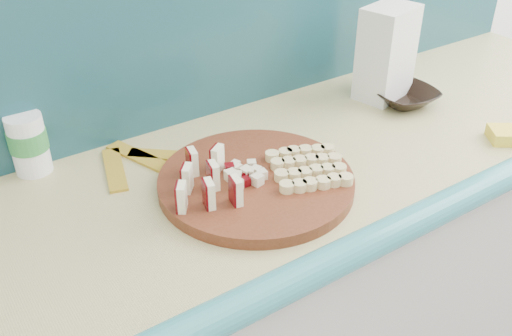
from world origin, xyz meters
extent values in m
cube|color=beige|center=(0.10, 1.50, 0.44)|extent=(2.20, 0.60, 0.88)
cube|color=tan|center=(0.10, 1.50, 0.90)|extent=(2.20, 0.60, 0.03)
cube|color=teal|center=(0.10, 1.20, 0.90)|extent=(2.20, 0.06, 0.03)
cube|color=teal|center=(0.10, 1.79, 1.16)|extent=(2.20, 0.02, 0.50)
cylinder|color=#4E2010|center=(0.04, 1.45, 0.92)|extent=(0.50, 0.50, 0.02)
cube|color=#FBF4C9|center=(-0.13, 1.44, 0.96)|extent=(0.02, 0.04, 0.05)
cube|color=#4B0509|center=(-0.14, 1.44, 0.96)|extent=(0.02, 0.03, 0.05)
cube|color=#FBF4C9|center=(-0.10, 1.49, 0.96)|extent=(0.02, 0.04, 0.05)
cube|color=#4B0509|center=(-0.10, 1.49, 0.96)|extent=(0.02, 0.03, 0.05)
cube|color=#FBF4C9|center=(-0.06, 1.53, 0.96)|extent=(0.02, 0.04, 0.05)
cube|color=#4B0509|center=(-0.07, 1.54, 0.96)|extent=(0.02, 0.03, 0.05)
cube|color=#FBF4C9|center=(-0.09, 1.42, 0.96)|extent=(0.02, 0.04, 0.05)
cube|color=#4B0509|center=(-0.10, 1.42, 0.96)|extent=(0.02, 0.03, 0.05)
cube|color=#FBF4C9|center=(-0.05, 1.47, 0.96)|extent=(0.02, 0.04, 0.05)
cube|color=#4B0509|center=(-0.06, 1.47, 0.96)|extent=(0.02, 0.03, 0.05)
cube|color=#FBF4C9|center=(-0.01, 1.52, 0.96)|extent=(0.02, 0.04, 0.05)
cube|color=#4B0509|center=(-0.02, 1.52, 0.96)|extent=(0.02, 0.03, 0.05)
cube|color=#FBF4C9|center=(-0.04, 1.40, 0.96)|extent=(0.02, 0.04, 0.05)
cube|color=#4B0509|center=(-0.05, 1.40, 0.96)|extent=(0.02, 0.03, 0.05)
cube|color=beige|center=(0.02, 1.46, 0.94)|extent=(0.02, 0.02, 0.02)
cube|color=beige|center=(0.03, 1.46, 0.94)|extent=(0.02, 0.02, 0.02)
cube|color=#4B0509|center=(0.04, 1.47, 0.94)|extent=(0.02, 0.02, 0.02)
cube|color=beige|center=(0.02, 1.47, 0.94)|extent=(0.02, 0.02, 0.02)
cube|color=beige|center=(0.02, 1.48, 0.94)|extent=(0.02, 0.02, 0.02)
cube|color=beige|center=(0.01, 1.49, 0.94)|extent=(0.02, 0.02, 0.02)
cube|color=beige|center=(0.01, 1.47, 0.94)|extent=(0.02, 0.02, 0.02)
cube|color=beige|center=(0.00, 1.47, 0.94)|extent=(0.02, 0.02, 0.02)
cube|color=#4B0509|center=(-0.01, 1.47, 0.94)|extent=(0.02, 0.02, 0.02)
cube|color=beige|center=(0.00, 1.46, 0.94)|extent=(0.02, 0.02, 0.02)
cube|color=beige|center=(0.00, 1.45, 0.94)|extent=(0.02, 0.02, 0.02)
cube|color=beige|center=(0.01, 1.46, 0.94)|extent=(0.02, 0.02, 0.02)
cube|color=beige|center=(0.01, 1.45, 0.94)|extent=(0.02, 0.02, 0.02)
cube|color=beige|center=(0.02, 1.44, 0.94)|extent=(0.02, 0.02, 0.02)
cube|color=#4B0509|center=(0.02, 1.46, 0.94)|extent=(0.02, 0.02, 0.02)
cylinder|color=#DBC886|center=(0.06, 1.38, 0.94)|extent=(0.03, 0.03, 0.02)
cylinder|color=#DBC886|center=(0.08, 1.37, 0.94)|extent=(0.03, 0.03, 0.02)
cylinder|color=#DBC886|center=(0.10, 1.36, 0.94)|extent=(0.03, 0.03, 0.02)
cylinder|color=#DBC886|center=(0.12, 1.36, 0.94)|extent=(0.03, 0.03, 0.02)
cylinder|color=#DBC886|center=(0.14, 1.35, 0.94)|extent=(0.03, 0.03, 0.02)
cylinder|color=#DBC886|center=(0.17, 1.34, 0.94)|extent=(0.03, 0.03, 0.02)
cylinder|color=#DBC886|center=(0.07, 1.42, 0.94)|extent=(0.03, 0.03, 0.02)
cylinder|color=#DBC886|center=(0.09, 1.41, 0.94)|extent=(0.03, 0.03, 0.02)
cylinder|color=#DBC886|center=(0.12, 1.40, 0.94)|extent=(0.03, 0.03, 0.02)
cylinder|color=#DBC886|center=(0.14, 1.39, 0.94)|extent=(0.03, 0.03, 0.02)
cylinder|color=#DBC886|center=(0.16, 1.38, 0.94)|extent=(0.03, 0.03, 0.02)
cylinder|color=#DBC886|center=(0.18, 1.37, 0.94)|extent=(0.03, 0.03, 0.02)
cylinder|color=#DBC886|center=(0.09, 1.45, 0.94)|extent=(0.03, 0.03, 0.02)
cylinder|color=#DBC886|center=(0.11, 1.44, 0.94)|extent=(0.03, 0.03, 0.02)
cylinder|color=#DBC886|center=(0.13, 1.44, 0.94)|extent=(0.03, 0.03, 0.02)
cylinder|color=#DBC886|center=(0.15, 1.43, 0.94)|extent=(0.03, 0.03, 0.02)
cylinder|color=#DBC886|center=(0.17, 1.42, 0.94)|extent=(0.03, 0.03, 0.02)
cylinder|color=#DBC886|center=(0.20, 1.41, 0.94)|extent=(0.03, 0.03, 0.02)
cylinder|color=#DBC886|center=(0.10, 1.49, 0.94)|extent=(0.03, 0.03, 0.02)
cylinder|color=#DBC886|center=(0.12, 1.48, 0.94)|extent=(0.03, 0.03, 0.02)
cylinder|color=#DBC886|center=(0.15, 1.47, 0.94)|extent=(0.03, 0.03, 0.02)
cylinder|color=#DBC886|center=(0.17, 1.46, 0.94)|extent=(0.03, 0.03, 0.02)
cylinder|color=#DBC886|center=(0.19, 1.45, 0.94)|extent=(0.03, 0.03, 0.02)
cylinder|color=#DBC886|center=(0.21, 1.45, 0.94)|extent=(0.03, 0.03, 0.02)
imported|color=black|center=(0.56, 1.56, 0.93)|extent=(0.17, 0.17, 0.04)
cube|color=white|center=(0.54, 1.62, 1.03)|extent=(0.16, 0.13, 0.23)
cylinder|color=white|center=(-0.31, 1.76, 0.97)|extent=(0.07, 0.07, 0.13)
cylinder|color=#338E41|center=(-0.31, 1.76, 0.98)|extent=(0.08, 0.08, 0.04)
cube|color=yellow|center=(0.61, 1.29, 0.92)|extent=(0.11, 0.11, 0.03)
cube|color=gold|center=(-0.17, 1.67, 0.91)|extent=(0.08, 0.17, 0.01)
cube|color=gold|center=(-0.11, 1.69, 0.91)|extent=(0.09, 0.17, 0.01)
cube|color=gold|center=(-0.06, 1.66, 0.91)|extent=(0.15, 0.14, 0.01)
camera|label=1|loc=(-0.49, 0.68, 1.55)|focal=40.00mm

